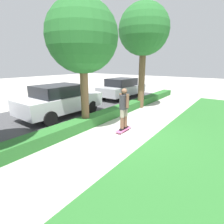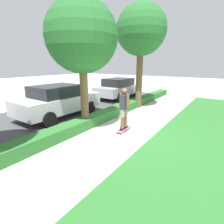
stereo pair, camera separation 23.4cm
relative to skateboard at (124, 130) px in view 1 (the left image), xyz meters
The scene contains 10 objects.
ground_plane 0.21m from the skateboard, 142.79° to the right, with size 60.00×60.00×0.00m, color #BCB7AD.
grass_lawn_strip 3.13m from the skateboard, 92.94° to the right, with size 18.48×4.00×0.01m.
street_asphalt 4.08m from the skateboard, 92.25° to the left, with size 18.48×5.00×0.01m.
hedge_row 1.49m from the skateboard, 96.20° to the left, with size 18.48×0.60×0.40m.
skateboard is the anchor object (origin of this frame).
skater_person 0.85m from the skateboard, 153.43° to the left, with size 0.48×0.40×1.57m.
tree_mid 3.70m from the skateboard, 108.60° to the left, with size 2.60×2.60×4.74m.
tree_far 5.75m from the skateboard, 18.09° to the left, with size 2.69×2.69×5.59m.
parked_car_middle 3.69m from the skateboard, 91.22° to the left, with size 4.08×1.95×1.53m.
parked_car_rear 6.69m from the skateboard, 33.56° to the left, with size 4.11×1.83×1.47m.
Camera 1 is at (-5.15, -3.21, 2.51)m, focal length 28.00 mm.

